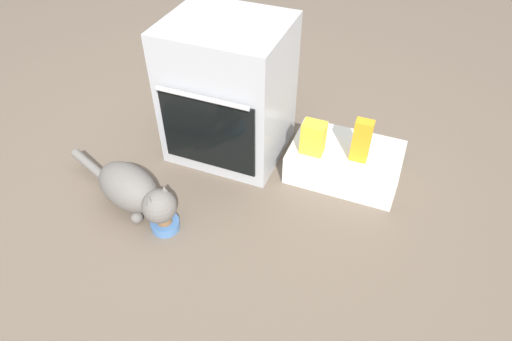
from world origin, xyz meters
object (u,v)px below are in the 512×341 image
at_px(oven, 229,91).
at_px(juice_carton, 362,141).
at_px(pantry_cabinet, 345,162).
at_px(snack_bag, 313,138).
at_px(cat, 134,190).
at_px(food_bowl, 165,224).

xyz_separation_m(oven, juice_carton, (0.75, -0.04, -0.09)).
xyz_separation_m(oven, pantry_cabinet, (0.68, 0.01, -0.30)).
height_order(juice_carton, snack_bag, juice_carton).
relative_size(pantry_cabinet, juice_carton, 2.45).
bearing_deg(snack_bag, pantry_cabinet, 25.18).
relative_size(oven, juice_carton, 3.24).
bearing_deg(cat, snack_bag, 54.54).
relative_size(juice_carton, snack_bag, 1.33).
bearing_deg(food_bowl, pantry_cabinet, 44.51).
bearing_deg(juice_carton, oven, 176.79).
height_order(pantry_cabinet, cat, cat).
distance_m(pantry_cabinet, juice_carton, 0.23).
height_order(pantry_cabinet, food_bowl, pantry_cabinet).
xyz_separation_m(food_bowl, snack_bag, (0.55, 0.63, 0.24)).
height_order(cat, snack_bag, snack_bag).
height_order(pantry_cabinet, juice_carton, juice_carton).
bearing_deg(pantry_cabinet, cat, -145.04).
xyz_separation_m(oven, food_bowl, (-0.04, -0.70, -0.36)).
relative_size(cat, snack_bag, 4.30).
xyz_separation_m(food_bowl, cat, (-0.20, 0.06, 0.10)).
distance_m(oven, cat, 0.73).
xyz_separation_m(pantry_cabinet, snack_bag, (-0.17, -0.08, 0.18)).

